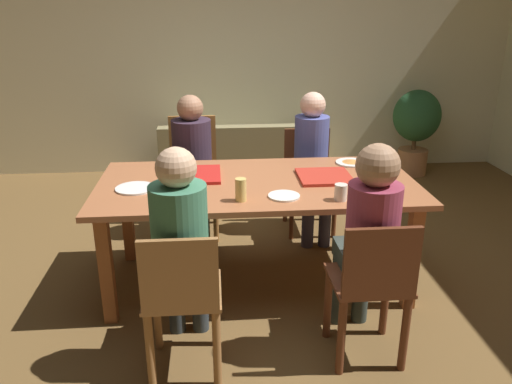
# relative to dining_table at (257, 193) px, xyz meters

# --- Properties ---
(ground_plane) EXTENTS (20.00, 20.00, 0.00)m
(ground_plane) POSITION_rel_dining_table_xyz_m (0.00, 0.00, -0.68)
(ground_plane) COLOR brown
(back_wall) EXTENTS (6.52, 0.12, 2.95)m
(back_wall) POSITION_rel_dining_table_xyz_m (0.00, 2.77, 0.79)
(back_wall) COLOR beige
(back_wall) RESTS_ON ground
(dining_table) EXTENTS (2.16, 1.07, 0.77)m
(dining_table) POSITION_rel_dining_table_xyz_m (0.00, 0.00, 0.00)
(dining_table) COLOR #A5603B
(dining_table) RESTS_ON ground
(chair_0) EXTENTS (0.43, 0.46, 1.00)m
(chair_0) POSITION_rel_dining_table_xyz_m (-0.47, 0.96, -0.15)
(chair_0) COLOR #9C672F
(chair_0) RESTS_ON ground
(person_0) EXTENTS (0.33, 0.52, 1.22)m
(person_0) POSITION_rel_dining_table_xyz_m (-0.47, 0.81, 0.04)
(person_0) COLOR #364237
(person_0) RESTS_ON ground
(chair_1) EXTENTS (0.41, 0.39, 0.87)m
(chair_1) POSITION_rel_dining_table_xyz_m (0.54, -0.93, -0.21)
(chair_1) COLOR brown
(chair_1) RESTS_ON ground
(person_1) EXTENTS (0.28, 0.51, 1.25)m
(person_1) POSITION_rel_dining_table_xyz_m (0.54, -0.80, 0.06)
(person_1) COLOR #343D36
(person_1) RESTS_ON ground
(chair_2) EXTENTS (0.42, 0.44, 0.87)m
(chair_2) POSITION_rel_dining_table_xyz_m (0.54, 0.94, -0.18)
(chair_2) COLOR brown
(chair_2) RESTS_ON ground
(person_2) EXTENTS (0.29, 0.53, 1.23)m
(person_2) POSITION_rel_dining_table_xyz_m (0.54, 0.79, 0.04)
(person_2) COLOR #39364B
(person_2) RESTS_ON ground
(chair_3) EXTENTS (0.40, 0.41, 0.87)m
(chair_3) POSITION_rel_dining_table_xyz_m (-0.47, -0.97, -0.20)
(chair_3) COLOR #976638
(chair_3) RESTS_ON ground
(person_3) EXTENTS (0.29, 0.53, 1.26)m
(person_3) POSITION_rel_dining_table_xyz_m (-0.47, -0.83, 0.05)
(person_3) COLOR #30383B
(person_3) RESTS_ON ground
(pizza_box_0) EXTENTS (0.39, 0.39, 0.02)m
(pizza_box_0) POSITION_rel_dining_table_xyz_m (-0.44, 0.15, 0.10)
(pizza_box_0) COLOR red
(pizza_box_0) RESTS_ON dining_table
(pizza_box_1) EXTENTS (0.36, 0.36, 0.02)m
(pizza_box_1) POSITION_rel_dining_table_xyz_m (0.47, 0.03, 0.10)
(pizza_box_1) COLOR #B22D1F
(pizza_box_1) RESTS_ON dining_table
(plate_0) EXTENTS (0.26, 0.26, 0.01)m
(plate_0) POSITION_rel_dining_table_xyz_m (-0.81, -0.08, 0.09)
(plate_0) COLOR white
(plate_0) RESTS_ON dining_table
(plate_1) EXTENTS (0.24, 0.24, 0.03)m
(plate_1) POSITION_rel_dining_table_xyz_m (0.75, 0.35, 0.10)
(plate_1) COLOR white
(plate_1) RESTS_ON dining_table
(plate_2) EXTENTS (0.20, 0.20, 0.01)m
(plate_2) POSITION_rel_dining_table_xyz_m (0.14, -0.31, 0.09)
(plate_2) COLOR white
(plate_2) RESTS_ON dining_table
(drinking_glass_0) EXTENTS (0.07, 0.07, 0.14)m
(drinking_glass_0) POSITION_rel_dining_table_xyz_m (-0.13, -0.35, 0.16)
(drinking_glass_0) COLOR #E1C166
(drinking_glass_0) RESTS_ON dining_table
(drinking_glass_1) EXTENTS (0.08, 0.08, 0.10)m
(drinking_glass_1) POSITION_rel_dining_table_xyz_m (0.48, -0.39, 0.14)
(drinking_glass_1) COLOR silver
(drinking_glass_1) RESTS_ON dining_table
(couch) EXTENTS (1.74, 0.77, 0.72)m
(couch) POSITION_rel_dining_table_xyz_m (0.01, 2.15, -0.41)
(couch) COLOR #877C53
(couch) RESTS_ON ground
(potted_plant) EXTENTS (0.54, 0.54, 0.99)m
(potted_plant) POSITION_rel_dining_table_xyz_m (2.05, 2.33, -0.08)
(potted_plant) COLOR #B5784D
(potted_plant) RESTS_ON ground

